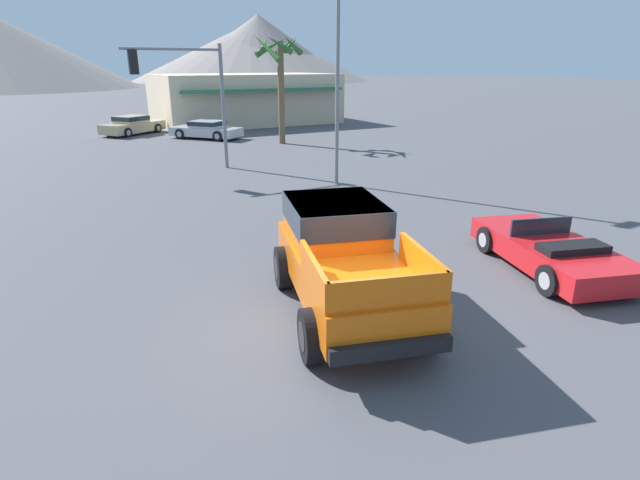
% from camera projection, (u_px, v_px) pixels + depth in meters
% --- Properties ---
extents(ground_plane, '(320.00, 320.00, 0.00)m').
position_uv_depth(ground_plane, '(341.00, 327.00, 8.87)').
color(ground_plane, '#4C4C51').
extents(orange_pickup_truck, '(3.17, 5.13, 1.94)m').
position_uv_depth(orange_pickup_truck, '(342.00, 253.00, 9.30)').
color(orange_pickup_truck, orange).
rests_on(orange_pickup_truck, ground_plane).
extents(red_convertible_car, '(2.96, 4.39, 1.07)m').
position_uv_depth(red_convertible_car, '(550.00, 251.00, 11.23)').
color(red_convertible_car, red).
rests_on(red_convertible_car, ground_plane).
extents(parked_car_silver, '(4.10, 4.50, 1.10)m').
position_uv_depth(parked_car_silver, '(206.00, 129.00, 31.09)').
color(parked_car_silver, '#B7BABF').
rests_on(parked_car_silver, ground_plane).
extents(parked_car_tan, '(4.54, 3.92, 1.22)m').
position_uv_depth(parked_car_tan, '(133.00, 125.00, 32.99)').
color(parked_car_tan, tan).
rests_on(parked_car_tan, ground_plane).
extents(traffic_light_main, '(4.10, 0.38, 5.23)m').
position_uv_depth(traffic_light_main, '(184.00, 83.00, 20.55)').
color(traffic_light_main, slate).
rests_on(traffic_light_main, ground_plane).
extents(street_lamp_post, '(0.90, 0.24, 7.95)m').
position_uv_depth(street_lamp_post, '(338.00, 54.00, 17.85)').
color(street_lamp_post, slate).
rests_on(street_lamp_post, ground_plane).
extents(palm_tree_tall, '(2.80, 2.70, 6.05)m').
position_uv_depth(palm_tree_tall, '(279.00, 61.00, 27.83)').
color(palm_tree_tall, brown).
rests_on(palm_tree_tall, ground_plane).
extents(storefront_building, '(13.43, 8.48, 3.70)m').
position_uv_depth(storefront_building, '(245.00, 99.00, 39.03)').
color(storefront_building, beige).
rests_on(storefront_building, ground_plane).
extents(distant_mountain_range, '(123.15, 80.31, 17.11)m').
position_uv_depth(distant_mountain_range, '(159.00, 49.00, 121.25)').
color(distant_mountain_range, gray).
rests_on(distant_mountain_range, ground_plane).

